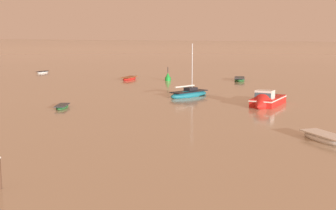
{
  "coord_description": "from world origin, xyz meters",
  "views": [
    {
      "loc": [
        -1.8,
        -14.72,
        7.35
      ],
      "look_at": [
        -21.04,
        25.78,
        0.56
      ],
      "focal_mm": 51.29,
      "sensor_mm": 36.0,
      "label": 1
    }
  ],
  "objects_px": {
    "motorboat_moored_1": "(265,102)",
    "rowboat_moored_6": "(239,79)",
    "sailboat_moored_0": "(189,94)",
    "rowboat_moored_3": "(62,107)",
    "rowboat_moored_2": "(326,138)",
    "rowboat_moored_0": "(43,72)",
    "channel_buoy": "(168,78)",
    "rowboat_moored_4": "(129,79)"
  },
  "relations": [
    {
      "from": "rowboat_moored_3",
      "to": "motorboat_moored_1",
      "type": "bearing_deg",
      "value": -85.46
    },
    {
      "from": "rowboat_moored_0",
      "to": "motorboat_moored_1",
      "type": "height_order",
      "value": "motorboat_moored_1"
    },
    {
      "from": "rowboat_moored_2",
      "to": "rowboat_moored_3",
      "type": "bearing_deg",
      "value": -144.62
    },
    {
      "from": "sailboat_moored_0",
      "to": "channel_buoy",
      "type": "xyz_separation_m",
      "value": [
        -10.1,
        15.53,
        0.18
      ]
    },
    {
      "from": "rowboat_moored_2",
      "to": "rowboat_moored_6",
      "type": "bearing_deg",
      "value": 159.29
    },
    {
      "from": "motorboat_moored_1",
      "to": "rowboat_moored_6",
      "type": "bearing_deg",
      "value": -154.73
    },
    {
      "from": "rowboat_moored_3",
      "to": "rowboat_moored_6",
      "type": "xyz_separation_m",
      "value": [
        7.69,
        33.73,
        0.06
      ]
    },
    {
      "from": "rowboat_moored_0",
      "to": "channel_buoy",
      "type": "height_order",
      "value": "channel_buoy"
    },
    {
      "from": "rowboat_moored_0",
      "to": "channel_buoy",
      "type": "xyz_separation_m",
      "value": [
        26.83,
        -2.95,
        0.33
      ]
    },
    {
      "from": "rowboat_moored_3",
      "to": "rowboat_moored_4",
      "type": "bearing_deg",
      "value": -7.71
    },
    {
      "from": "rowboat_moored_0",
      "to": "rowboat_moored_4",
      "type": "bearing_deg",
      "value": -106.44
    },
    {
      "from": "rowboat_moored_3",
      "to": "rowboat_moored_6",
      "type": "bearing_deg",
      "value": -37.44
    },
    {
      "from": "rowboat_moored_4",
      "to": "rowboat_moored_6",
      "type": "bearing_deg",
      "value": -77.66
    },
    {
      "from": "rowboat_moored_2",
      "to": "rowboat_moored_6",
      "type": "distance_m",
      "value": 41.58
    },
    {
      "from": "rowboat_moored_2",
      "to": "rowboat_moored_0",
      "type": "bearing_deg",
      "value": -169.15
    },
    {
      "from": "rowboat_moored_0",
      "to": "sailboat_moored_0",
      "type": "xyz_separation_m",
      "value": [
        36.93,
        -18.48,
        0.14
      ]
    },
    {
      "from": "rowboat_moored_4",
      "to": "rowboat_moored_3",
      "type": "bearing_deg",
      "value": -170.83
    },
    {
      "from": "rowboat_moored_0",
      "to": "motorboat_moored_1",
      "type": "xyz_separation_m",
      "value": [
        46.79,
        -22.03,
        0.24
      ]
    },
    {
      "from": "sailboat_moored_0",
      "to": "channel_buoy",
      "type": "height_order",
      "value": "sailboat_moored_0"
    },
    {
      "from": "rowboat_moored_3",
      "to": "motorboat_moored_1",
      "type": "relative_size",
      "value": 0.48
    },
    {
      "from": "rowboat_moored_0",
      "to": "rowboat_moored_6",
      "type": "relative_size",
      "value": 0.67
    },
    {
      "from": "sailboat_moored_0",
      "to": "rowboat_moored_6",
      "type": "xyz_separation_m",
      "value": [
        -0.15,
        20.32,
        -0.08
      ]
    },
    {
      "from": "sailboat_moored_0",
      "to": "motorboat_moored_1",
      "type": "height_order",
      "value": "sailboat_moored_0"
    },
    {
      "from": "rowboat_moored_0",
      "to": "rowboat_moored_2",
      "type": "relative_size",
      "value": 0.76
    },
    {
      "from": "rowboat_moored_4",
      "to": "motorboat_moored_1",
      "type": "xyz_separation_m",
      "value": [
        26.14,
        -17.97,
        0.2
      ]
    },
    {
      "from": "rowboat_moored_0",
      "to": "rowboat_moored_6",
      "type": "height_order",
      "value": "rowboat_moored_6"
    },
    {
      "from": "rowboat_moored_3",
      "to": "channel_buoy",
      "type": "height_order",
      "value": "channel_buoy"
    },
    {
      "from": "rowboat_moored_0",
      "to": "rowboat_moored_6",
      "type": "xyz_separation_m",
      "value": [
        36.78,
        1.84,
        0.06
      ]
    },
    {
      "from": "rowboat_moored_0",
      "to": "motorboat_moored_1",
      "type": "distance_m",
      "value": 51.71
    },
    {
      "from": "rowboat_moored_0",
      "to": "rowboat_moored_3",
      "type": "height_order",
      "value": "rowboat_moored_0"
    },
    {
      "from": "rowboat_moored_2",
      "to": "rowboat_moored_4",
      "type": "relative_size",
      "value": 0.97
    },
    {
      "from": "sailboat_moored_0",
      "to": "rowboat_moored_4",
      "type": "xyz_separation_m",
      "value": [
        -16.29,
        14.43,
        -0.1
      ]
    },
    {
      "from": "rowboat_moored_3",
      "to": "rowboat_moored_0",
      "type": "bearing_deg",
      "value": 17.78
    },
    {
      "from": "motorboat_moored_1",
      "to": "rowboat_moored_6",
      "type": "distance_m",
      "value": 25.88
    },
    {
      "from": "rowboat_moored_4",
      "to": "sailboat_moored_0",
      "type": "bearing_deg",
      "value": -139.25
    },
    {
      "from": "sailboat_moored_0",
      "to": "rowboat_moored_6",
      "type": "distance_m",
      "value": 20.32
    },
    {
      "from": "rowboat_moored_0",
      "to": "rowboat_moored_3",
      "type": "distance_m",
      "value": 43.16
    },
    {
      "from": "rowboat_moored_6",
      "to": "channel_buoy",
      "type": "distance_m",
      "value": 11.05
    },
    {
      "from": "rowboat_moored_6",
      "to": "sailboat_moored_0",
      "type": "bearing_deg",
      "value": -16.37
    },
    {
      "from": "sailboat_moored_0",
      "to": "rowboat_moored_3",
      "type": "height_order",
      "value": "sailboat_moored_0"
    },
    {
      "from": "sailboat_moored_0",
      "to": "motorboat_moored_1",
      "type": "bearing_deg",
      "value": -89.44
    },
    {
      "from": "rowboat_moored_2",
      "to": "sailboat_moored_0",
      "type": "distance_m",
      "value": 24.62
    }
  ]
}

